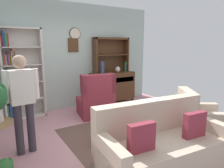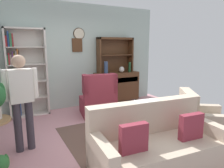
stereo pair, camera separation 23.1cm
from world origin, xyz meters
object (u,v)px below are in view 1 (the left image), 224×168
(vase_round, at_px, (118,69))
(book_stack, at_px, (119,117))
(couch_floral, at_px, (160,145))
(armchair_floral, at_px, (200,121))
(sideboard, at_px, (113,86))
(sideboard_hutch, at_px, (111,50))
(vase_tall, at_px, (102,68))
(wingback_chair, at_px, (96,101))
(coffee_table, at_px, (119,121))
(bookshelf, at_px, (19,75))
(bottle_wine, at_px, (125,67))
(person_reading, at_px, (22,98))

(vase_round, bearing_deg, book_stack, -122.65)
(couch_floral, height_order, armchair_floral, couch_floral)
(sideboard, relative_size, sideboard_hutch, 1.18)
(vase_tall, distance_m, wingback_chair, 1.14)
(vase_round, xyz_separation_m, couch_floral, (-1.26, -3.02, -0.69))
(wingback_chair, height_order, coffee_table, wingback_chair)
(bookshelf, distance_m, armchair_floral, 4.01)
(bottle_wine, height_order, couch_floral, bottle_wine)
(sideboard_hutch, distance_m, vase_round, 0.60)
(sideboard, distance_m, coffee_table, 2.42)
(vase_tall, bearing_deg, sideboard_hutch, 25.89)
(coffee_table, bearing_deg, bookshelf, 121.14)
(person_reading, bearing_deg, book_stack, -18.71)
(vase_tall, bearing_deg, couch_floral, -103.87)
(vase_tall, bearing_deg, bookshelf, 175.52)
(armchair_floral, bearing_deg, vase_tall, 102.85)
(sideboard, height_order, armchair_floral, sideboard)
(coffee_table, bearing_deg, bottle_wine, 52.29)
(bookshelf, distance_m, vase_tall, 2.11)
(bottle_wine, xyz_separation_m, armchair_floral, (-0.17, -2.67, -0.78))
(sideboard, bearing_deg, couch_floral, -110.14)
(bookshelf, relative_size, vase_tall, 6.22)
(person_reading, bearing_deg, vase_round, 30.08)
(vase_round, xyz_separation_m, book_stack, (-1.37, -2.13, -0.54))
(bottle_wine, bearing_deg, book_stack, -127.63)
(sideboard_hutch, bearing_deg, vase_round, -53.52)
(sideboard_hutch, relative_size, person_reading, 0.71)
(armchair_floral, distance_m, wingback_chair, 2.31)
(sideboard, height_order, wingback_chair, wingback_chair)
(vase_round, height_order, bottle_wine, bottle_wine)
(wingback_chair, bearing_deg, couch_floral, -94.49)
(bookshelf, relative_size, armchair_floral, 1.96)
(sideboard_hutch, distance_m, bottle_wine, 0.66)
(sideboard_hutch, bearing_deg, wingback_chair, -137.09)
(vase_tall, bearing_deg, vase_round, 1.49)
(wingback_chair, distance_m, person_reading, 2.04)
(sideboard, relative_size, wingback_chair, 1.24)
(person_reading, height_order, coffee_table, person_reading)
(couch_floral, relative_size, book_stack, 9.35)
(person_reading, bearing_deg, sideboard_hutch, 33.92)
(bottle_wine, height_order, coffee_table, bottle_wine)
(bookshelf, height_order, coffee_table, bookshelf)
(sideboard, xyz_separation_m, book_stack, (-1.24, -2.20, -0.04))
(couch_floral, bearing_deg, armchair_floral, 13.59)
(bookshelf, distance_m, sideboard, 2.55)
(vase_round, distance_m, book_stack, 2.59)
(sideboard, bearing_deg, wingback_chair, -140.82)
(bookshelf, xyz_separation_m, bottle_wine, (2.89, -0.17, 0.04))
(bottle_wine, distance_m, book_stack, 2.73)
(vase_tall, bearing_deg, wingback_chair, -128.94)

